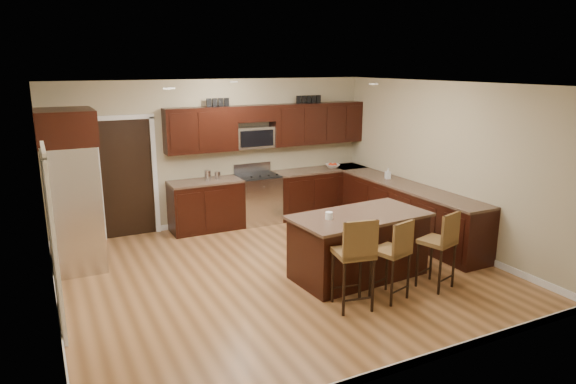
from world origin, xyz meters
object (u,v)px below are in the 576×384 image
stool_left (356,253)px  refrigerator (72,189)px  stool_right (442,241)px  range (258,198)px  stool_mid (395,251)px  island (358,247)px

stool_left → refrigerator: refrigerator is taller
stool_right → refrigerator: size_ratio=0.46×
range → refrigerator: (-3.30, -0.86, 0.73)m
stool_left → stool_mid: 0.60m
island → stool_mid: bearing=-96.1°
stool_mid → stool_right: size_ratio=0.99×
stool_left → stool_right: bearing=10.7°
island → refrigerator: bearing=144.6°
stool_mid → refrigerator: (-3.53, 3.00, 0.54)m
range → stool_left: (-0.37, -3.87, 0.27)m
range → refrigerator: 3.49m
stool_left → refrigerator: bearing=144.6°
island → stool_mid: stool_mid is taller
stool_left → stool_right: size_ratio=1.10×
stool_left → range: bearing=95.0°
range → stool_left: size_ratio=0.94×
island → stool_right: stool_right is taller
range → stool_right: 4.00m
stool_mid → stool_right: (0.77, -0.00, 0.01)m
stool_mid → stool_right: bearing=-15.5°
range → stool_right: size_ratio=1.03×
stool_mid → stool_left: bearing=165.3°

